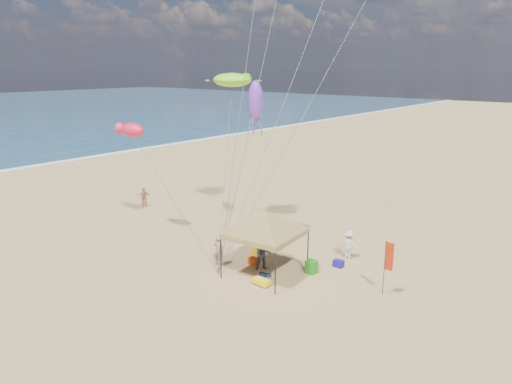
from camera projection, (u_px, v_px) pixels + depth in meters
ground at (218, 280)px, 24.29m from camera, size 280.00×280.00×0.00m
canopy_tent at (265, 213)px, 24.03m from camera, size 6.50×6.50×4.03m
feather_flag at (388, 259)px, 22.16m from camera, size 0.42×0.04×2.73m
cooler_red at (254, 261)px, 26.14m from camera, size 0.54×0.38×0.38m
cooler_blue at (338, 263)px, 25.81m from camera, size 0.54×0.38×0.38m
bag_navy at (265, 276)px, 24.27m from camera, size 0.69×0.54×0.36m
bag_orange at (277, 248)px, 28.06m from camera, size 0.54×0.69×0.36m
chair_green at (311, 267)px, 25.00m from camera, size 0.50×0.50×0.70m
chair_yellow at (256, 251)px, 27.18m from camera, size 0.50×0.50×0.70m
crate_grey at (269, 281)px, 23.84m from camera, size 0.34×0.30×0.28m
beach_cart at (261, 281)px, 23.64m from camera, size 0.90×0.50×0.24m
person_near_a at (219, 250)px, 25.88m from camera, size 0.63×0.43×1.69m
person_near_b at (263, 254)px, 25.29m from camera, size 1.05×1.06×1.73m
person_near_c at (348, 245)px, 26.81m from camera, size 1.19×0.92×1.62m
person_far_a at (144, 197)px, 36.74m from camera, size 0.69×0.95×1.49m
turtle_kite at (232, 80)px, 30.95m from camera, size 3.06×2.63×0.90m
fish_kite at (132, 130)px, 29.63m from camera, size 2.07×1.17×0.89m
squid_kite at (256, 101)px, 27.67m from camera, size 1.11×1.11×2.33m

